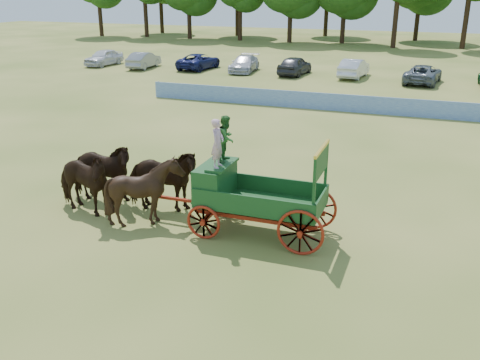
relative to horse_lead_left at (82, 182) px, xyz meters
The scene contains 8 objects.
ground 6.81m from the horse_lead_left, ahead, with size 160.00×160.00×0.00m, color #A9994C.
horse_lead_left is the anchor object (origin of this frame).
horse_lead_right 1.10m from the horse_lead_left, 90.00° to the left, with size 1.20×2.63×2.22m, color black.
horse_wheel_left 2.40m from the horse_lead_left, ahead, with size 1.80×2.02×2.23m, color black.
horse_wheel_right 2.64m from the horse_lead_left, 24.62° to the left, with size 1.20×2.63×2.22m, color black.
farm_dray 5.43m from the horse_lead_left, ahead, with size 6.00×2.00×3.63m.
sponsor_banner 19.35m from the horse_lead_left, 72.87° to the left, with size 26.00×0.08×1.05m, color #1E49A6.
parked_cars 30.95m from the horse_lead_left, 85.79° to the left, with size 45.65×6.10×1.59m.
Camera 1 is at (4.01, -14.32, 7.33)m, focal length 40.00 mm.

